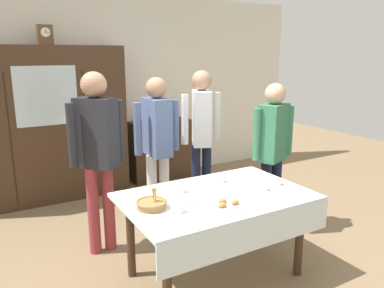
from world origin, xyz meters
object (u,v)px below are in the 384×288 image
object	(u,v)px
pastry_plate	(228,205)
person_beside_shelf	(97,145)
wall_cabinet	(46,125)
person_behind_table_left	(201,128)
mantel_clock	(45,35)
tea_cup_back_edge	(221,179)
tea_cup_far_left	(179,210)
tea_cup_near_right	(182,190)
tea_cup_mid_left	(263,188)
dining_table	(218,208)
spoon_mid_left	(170,220)
book_stack	(160,116)
spoon_front_edge	(193,203)
spoon_near_right	(234,192)
person_behind_table_right	(273,143)
person_by_cabinet	(157,138)
bread_basket	(152,204)
tea_cup_front_edge	(277,182)

from	to	relation	value
pastry_plate	person_beside_shelf	xyz separation A→B (m)	(-0.66, 1.15, 0.31)
wall_cabinet	person_behind_table_left	bearing A→B (deg)	-41.38
mantel_clock	person_behind_table_left	world-z (taller)	mantel_clock
mantel_clock	tea_cup_back_edge	world-z (taller)	mantel_clock
tea_cup_far_left	person_behind_table_left	xyz separation A→B (m)	(1.04, 1.40, 0.27)
tea_cup_near_right	tea_cup_mid_left	world-z (taller)	same
dining_table	person_beside_shelf	bearing A→B (deg)	127.57
dining_table	mantel_clock	distance (m)	3.08
tea_cup_near_right	spoon_mid_left	world-z (taller)	tea_cup_near_right
spoon_mid_left	wall_cabinet	bearing A→B (deg)	97.12
pastry_plate	person_beside_shelf	distance (m)	1.36
mantel_clock	person_behind_table_left	size ratio (longest dim) A/B	0.14
book_stack	spoon_front_edge	distance (m)	2.84
person_behind_table_left	spoon_near_right	bearing A→B (deg)	-109.50
person_behind_table_right	person_by_cabinet	bearing A→B (deg)	145.57
person_by_cabinet	person_behind_table_right	world-z (taller)	person_by_cabinet
tea_cup_far_left	person_by_cabinet	xyz separation A→B (m)	(0.43, 1.32, 0.23)
book_stack	pastry_plate	distance (m)	2.96
book_stack	spoon_near_right	world-z (taller)	book_stack
pastry_plate	spoon_front_edge	size ratio (longest dim) A/B	2.35
mantel_clock	bread_basket	world-z (taller)	mantel_clock
person_behind_table_left	spoon_mid_left	bearing A→B (deg)	-128.03
mantel_clock	person_behind_table_left	bearing A→B (deg)	-42.94
tea_cup_mid_left	bread_basket	distance (m)	0.99
dining_table	mantel_clock	bearing A→B (deg)	107.57
tea_cup_near_right	pastry_plate	world-z (taller)	tea_cup_near_right
book_stack	person_behind_table_left	xyz separation A→B (m)	(-0.11, -1.38, 0.06)
tea_cup_front_edge	tea_cup_mid_left	world-z (taller)	same
tea_cup_back_edge	mantel_clock	bearing A→B (deg)	113.88
wall_cabinet	tea_cup_near_right	distance (m)	2.48
dining_table	person_by_cabinet	distance (m)	1.24
mantel_clock	spoon_near_right	bearing A→B (deg)	-69.38
bread_basket	wall_cabinet	bearing A→B (deg)	97.31
tea_cup_near_right	person_beside_shelf	world-z (taller)	person_beside_shelf
spoon_front_edge	person_behind_table_right	distance (m)	1.38
tea_cup_mid_left	person_behind_table_left	size ratio (longest dim) A/B	0.08
tea_cup_mid_left	person_behind_table_right	xyz separation A→B (m)	(0.60, 0.57, 0.19)
tea_cup_back_edge	spoon_mid_left	size ratio (longest dim) A/B	1.09
tea_cup_far_left	person_beside_shelf	distance (m)	1.14
person_behind_table_right	tea_cup_front_edge	bearing A→B (deg)	-127.73
tea_cup_front_edge	tea_cup_near_right	distance (m)	0.86
tea_cup_front_edge	spoon_front_edge	bearing A→B (deg)	178.70
bread_basket	person_beside_shelf	world-z (taller)	person_beside_shelf
tea_cup_front_edge	person_by_cabinet	size ratio (longest dim) A/B	0.08
tea_cup_near_right	spoon_front_edge	size ratio (longest dim) A/B	1.09
spoon_mid_left	spoon_near_right	bearing A→B (deg)	16.54
tea_cup_back_edge	person_behind_table_left	world-z (taller)	person_behind_table_left
spoon_near_right	person_beside_shelf	bearing A→B (deg)	133.04
dining_table	pastry_plate	world-z (taller)	pastry_plate
pastry_plate	person_behind_table_left	bearing A→B (deg)	65.85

